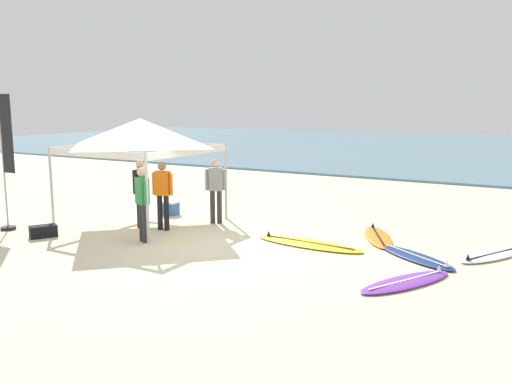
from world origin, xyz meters
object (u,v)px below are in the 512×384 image
at_px(canopy_tent, 140,132).
at_px(surfboard_orange, 378,237).
at_px(surfboard_white, 493,255).
at_px(banner_flag, 7,168).
at_px(person_green, 142,199).
at_px(person_grey, 216,186).
at_px(surfboard_navy, 416,257).
at_px(cooler_box, 169,208).
at_px(surfboard_yellow, 309,244).
at_px(surfboard_purple, 407,282).
at_px(gear_bag_near_tent, 43,231).
at_px(person_orange, 163,191).
at_px(person_black, 141,189).

distance_m(canopy_tent, surfboard_orange, 6.51).
xyz_separation_m(surfboard_white, banner_flag, (-10.68, -3.51, 1.54)).
height_order(surfboard_orange, surfboard_white, same).
distance_m(person_green, banner_flag, 3.77).
distance_m(person_grey, person_green, 2.44).
relative_size(surfboard_navy, cooler_box, 4.02).
relative_size(surfboard_navy, surfboard_yellow, 0.76).
bearing_deg(surfboard_orange, surfboard_purple, -63.78).
distance_m(surfboard_navy, gear_bag_near_tent, 8.48).
bearing_deg(person_orange, person_black, -176.57).
bearing_deg(surfboard_navy, surfboard_white, 35.47).
relative_size(surfboard_navy, banner_flag, 0.59).
relative_size(surfboard_purple, person_grey, 1.27).
bearing_deg(surfboard_white, person_grey, -177.55).
bearing_deg(surfboard_orange, banner_flag, -154.92).
distance_m(surfboard_orange, person_green, 5.52).
height_order(surfboard_orange, gear_bag_near_tent, gear_bag_near_tent).
distance_m(surfboard_navy, surfboard_orange, 1.73).
distance_m(surfboard_white, person_orange, 7.64).
bearing_deg(person_orange, surfboard_orange, 20.88).
relative_size(surfboard_white, person_black, 1.20).
height_order(person_black, banner_flag, banner_flag).
bearing_deg(surfboard_white, gear_bag_near_tent, -159.19).
height_order(surfboard_purple, person_orange, person_orange).
xyz_separation_m(gear_bag_near_tent, cooler_box, (0.90, 3.54, 0.06)).
bearing_deg(surfboard_yellow, surfboard_navy, 3.19).
height_order(person_green, cooler_box, person_green).
bearing_deg(surfboard_orange, person_black, -161.11).
height_order(surfboard_orange, banner_flag, banner_flag).
height_order(person_grey, cooler_box, person_grey).
xyz_separation_m(surfboard_navy, surfboard_white, (1.33, 0.95, 0.00)).
xyz_separation_m(surfboard_navy, surfboard_orange, (-1.19, 1.25, -0.00)).
xyz_separation_m(person_grey, gear_bag_near_tent, (-2.69, -3.28, -0.85)).
bearing_deg(cooler_box, person_black, -76.07).
distance_m(surfboard_yellow, person_orange, 3.90).
relative_size(surfboard_purple, person_orange, 1.27).
bearing_deg(person_black, surfboard_white, 11.19).
bearing_deg(surfboard_yellow, person_black, -173.23).
height_order(surfboard_white, person_black, person_black).
relative_size(person_orange, person_green, 1.00).
xyz_separation_m(canopy_tent, gear_bag_near_tent, (-0.99, -2.36, -2.25)).
bearing_deg(surfboard_white, cooler_box, -179.80).
height_order(surfboard_navy, surfboard_white, same).
distance_m(surfboard_purple, person_grey, 6.12).
xyz_separation_m(surfboard_orange, person_green, (-4.53, -3.01, 0.95)).
distance_m(canopy_tent, surfboard_navy, 7.46).
distance_m(surfboard_white, gear_bag_near_tent, 10.05).
distance_m(person_orange, gear_bag_near_tent, 2.94).
height_order(surfboard_navy, surfboard_purple, same).
bearing_deg(gear_bag_near_tent, person_black, 56.73).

